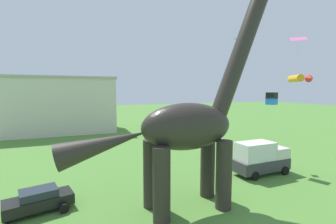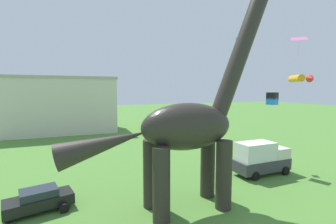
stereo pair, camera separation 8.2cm
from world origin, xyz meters
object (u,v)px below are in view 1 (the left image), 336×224
Objects in this scene: dinosaur_sculpture at (186,126)px; kite_high_left at (272,99)px; parked_sedan_left at (39,200)px; kite_near_high at (299,79)px; parked_box_truck at (261,158)px; kite_trailing at (298,39)px; kite_high_right at (237,39)px.

dinosaur_sculpture reaches higher than kite_high_left.
parked_sedan_left is 1.36× the size of kite_near_high.
parked_box_truck reaches higher than parked_sedan_left.
kite_trailing is at bearing 9.87° from parked_box_truck.
kite_near_high is 2.68× the size of kite_high_left.
parked_sedan_left is 2.18× the size of kite_trailing.
kite_trailing is (-4.45, -3.36, 3.92)m from kite_near_high.
parked_sedan_left is at bearing 168.06° from dinosaur_sculpture.
kite_high_right is 8.53m from kite_high_left.
kite_high_right is 0.24× the size of kite_near_high.
kite_near_high is (8.78, -1.33, -4.54)m from kite_high_right.
dinosaur_sculpture is 19.79× the size of kite_high_right.
kite_trailing is (4.32, -4.70, -0.62)m from kite_high_right.
parked_box_truck is 7.07× the size of kite_high_right.
parked_sedan_left is 30.78m from kite_near_high.
kite_trailing is at bearing -142.94° from kite_near_high.
parked_sedan_left is 5.63× the size of kite_high_right.
kite_high_left is at bearing -11.62° from parked_sedan_left.
kite_high_left is (1.91, 0.78, 5.67)m from parked_box_truck.
parked_sedan_left is (-9.44, 3.21, -4.91)m from dinosaur_sculpture.
kite_near_high is (19.72, 7.67, 3.91)m from dinosaur_sculpture.
parked_sedan_left is at bearing 178.45° from parked_box_truck.
dinosaur_sculpture is 17.69m from kite_trailing.
parked_box_truck is 13.87m from kite_high_right.
kite_high_right reaches higher than parked_box_truck.
kite_high_left is (0.59, -5.05, -6.85)m from kite_high_right.
kite_high_left is at bearing 20.79° from parked_box_truck.
parked_box_truck is at bearing -168.67° from kite_trailing.
parked_box_truck is (19.06, -0.03, 0.84)m from parked_sedan_left.
dinosaur_sculpture is 4.78× the size of kite_near_high.
kite_near_high is at bearing 22.54° from parked_box_truck.
kite_trailing reaches higher than kite_near_high.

